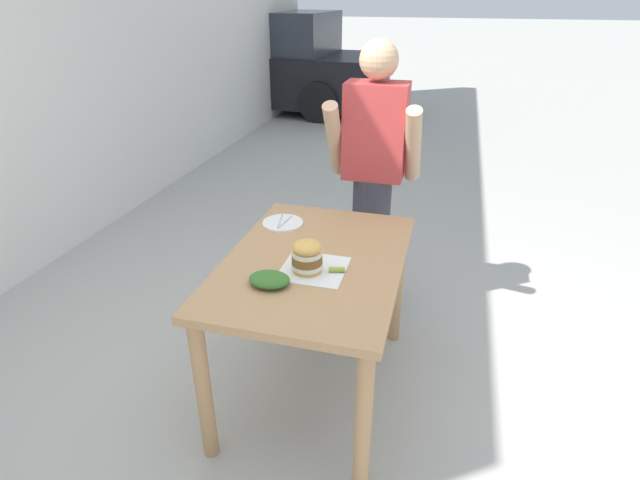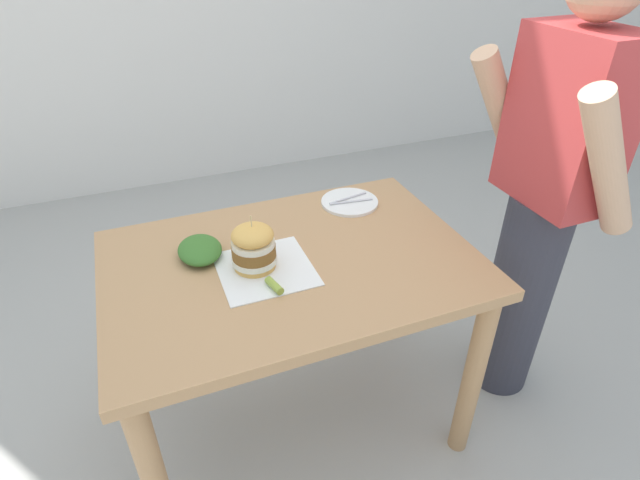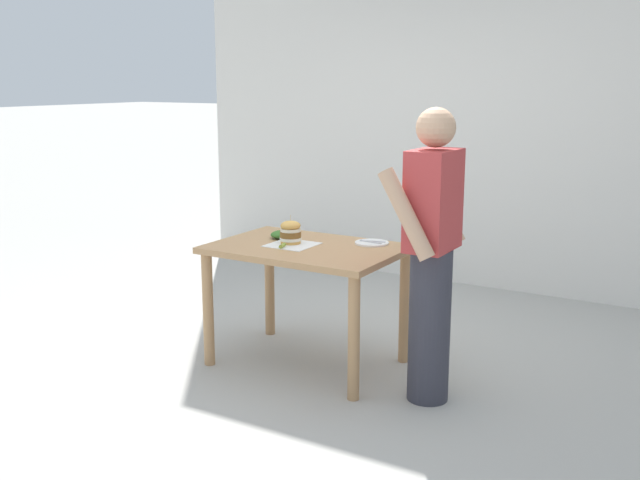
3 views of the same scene
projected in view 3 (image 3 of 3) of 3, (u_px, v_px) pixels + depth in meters
name	position (u px, v px, depth m)	size (l,w,h in m)	color
ground_plane	(307.00, 363.00, 4.95)	(80.00, 80.00, 0.00)	#ADAAA3
patio_table	(307.00, 265.00, 4.81)	(0.82, 1.19, 0.79)	tan
serving_paper	(292.00, 245.00, 4.81)	(0.29, 0.29, 0.00)	white
sandwich	(291.00, 232.00, 4.83)	(0.14, 0.14, 0.19)	gold
pickle_spear	(282.00, 246.00, 4.71)	(0.02, 0.02, 0.07)	#8EA83D
side_plate_with_forks	(372.00, 243.00, 4.84)	(0.22, 0.22, 0.02)	white
side_salad	(282.00, 234.00, 5.01)	(0.18, 0.14, 0.05)	#386B28
diner_across_table	(431.00, 252.00, 4.21)	(0.55, 0.35, 1.69)	#33333D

